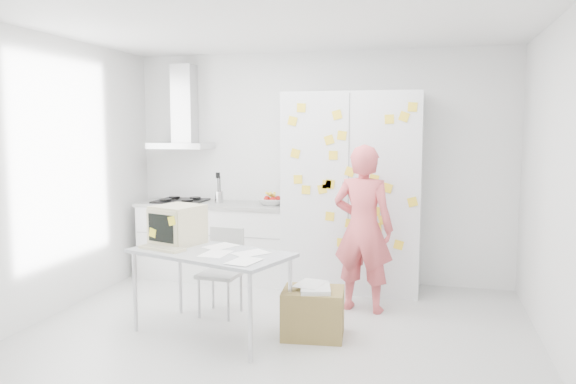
% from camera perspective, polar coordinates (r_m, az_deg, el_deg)
% --- Properties ---
extents(floor, '(4.50, 4.00, 0.02)m').
position_cam_1_polar(floor, '(5.06, -1.45, -14.63)').
color(floor, silver).
rests_on(floor, ground).
extents(walls, '(4.52, 4.01, 2.70)m').
position_cam_1_polar(walls, '(5.43, 0.55, 1.62)').
color(walls, white).
rests_on(walls, ground).
extents(ceiling, '(4.50, 4.00, 0.02)m').
position_cam_1_polar(ceiling, '(4.80, -1.55, 17.15)').
color(ceiling, white).
rests_on(ceiling, walls).
extents(counter_run, '(1.84, 0.63, 1.28)m').
position_cam_1_polar(counter_run, '(6.85, -7.33, -4.82)').
color(counter_run, white).
rests_on(counter_run, ground).
extents(range_hood, '(0.70, 0.48, 1.01)m').
position_cam_1_polar(range_hood, '(7.01, -10.57, 7.61)').
color(range_hood, silver).
rests_on(range_hood, walls).
extents(tall_cabinet, '(1.50, 0.68, 2.20)m').
position_cam_1_polar(tall_cabinet, '(6.31, 6.56, -0.00)').
color(tall_cabinet, silver).
rests_on(tall_cabinet, ground).
extents(person, '(0.66, 0.49, 1.66)m').
position_cam_1_polar(person, '(5.59, 7.64, -3.69)').
color(person, '#DD565B').
rests_on(person, ground).
extents(desk, '(1.54, 1.10, 1.11)m').
position_cam_1_polar(desk, '(5.13, -10.05, -4.50)').
color(desk, '#ACB1B7').
rests_on(desk, ground).
extents(chair, '(0.40, 0.40, 0.83)m').
position_cam_1_polar(chair, '(5.58, -6.63, -7.44)').
color(chair, '#AAABA8').
rests_on(chair, ground).
extents(cardboard_box, '(0.56, 0.47, 0.46)m').
position_cam_1_polar(cardboard_box, '(5.01, 2.57, -12.09)').
color(cardboard_box, olive).
rests_on(cardboard_box, ground).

